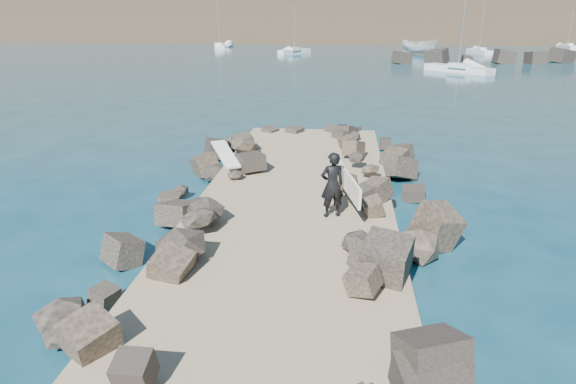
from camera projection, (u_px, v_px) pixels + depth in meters
The scene contains 12 objects.
ground at pixel (292, 228), 15.33m from camera, with size 800.00×800.00×0.00m, color #0F384C.
jetty at pixel (284, 248), 13.35m from camera, with size 6.00×26.00×0.60m, color #8C7759.
riprap_left at pixel (181, 229), 14.04m from camera, with size 2.60×22.00×1.00m, color #262421.
riprap_right at pixel (396, 238), 13.46m from camera, with size 2.60×22.00×1.00m, color black.
surfboard_resting at pixel (226, 157), 18.94m from camera, with size 0.55×2.21×0.07m, color white.
boat_imported at pixel (419, 47), 77.32m from camera, with size 2.18×5.80×2.24m, color silver.
surfer_with_board at pixel (335, 185), 14.33m from camera, with size 1.19×2.27×1.88m.
sailboat_f at pixel (568, 47), 88.81m from camera, with size 1.16×5.13×6.39m.
sailboat_b at pixel (294, 51), 78.42m from camera, with size 4.78×5.59×7.41m.
sailboat_e at pixel (219, 46), 90.09m from camera, with size 3.53×7.99×9.34m.
sailboat_d at pixel (479, 51), 78.38m from camera, with size 2.72×6.32×7.54m.
sailboat_c at pixel (458, 69), 54.62m from camera, with size 6.52×6.97×9.36m.
Camera 1 is at (1.38, -14.03, 6.12)m, focal length 32.00 mm.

